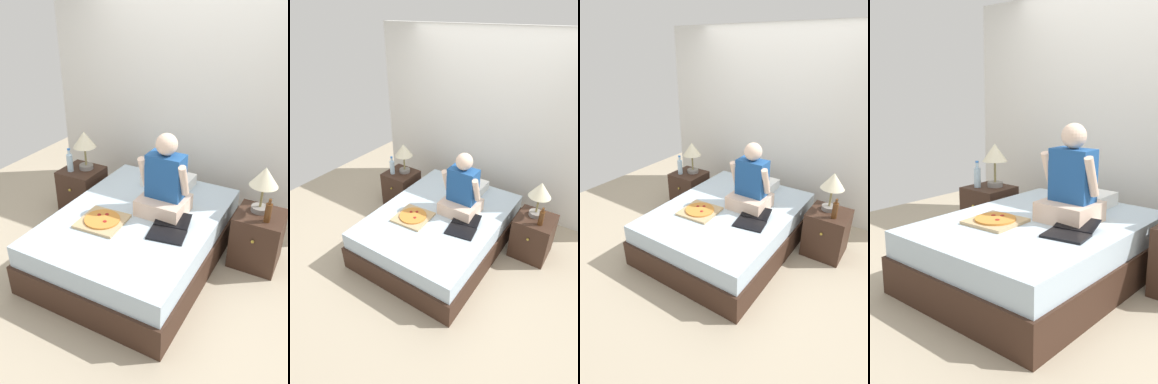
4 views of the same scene
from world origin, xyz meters
TOP-DOWN VIEW (x-y plane):
  - ground_plane at (0.00, 0.00)m, footprint 5.71×5.71m
  - wall_back at (0.00, 1.34)m, footprint 3.71×0.12m
  - bed at (0.00, 0.00)m, footprint 1.47×1.96m
  - nightstand_left at (-1.04, 0.50)m, footprint 0.44×0.47m
  - lamp_on_left_nightstand at (-1.00, 0.55)m, footprint 0.26×0.26m
  - water_bottle at (-1.12, 0.41)m, footprint 0.07×0.07m
  - nightstand_right at (1.04, 0.50)m, footprint 0.44×0.47m
  - lamp_on_right_nightstand at (1.01, 0.55)m, footprint 0.26×0.26m
  - beer_bottle at (1.11, 0.40)m, footprint 0.06×0.06m
  - pillow at (-0.01, 0.70)m, footprint 0.52×0.34m
  - person_seated at (0.19, 0.18)m, footprint 0.47×0.40m
  - laptop at (0.38, -0.11)m, footprint 0.38×0.46m
  - pizza_box at (-0.22, -0.26)m, footprint 0.42×0.42m

SIDE VIEW (x-z plane):
  - ground_plane at x=0.00m, z-range 0.00..0.00m
  - bed at x=0.00m, z-range 0.00..0.50m
  - nightstand_left at x=-1.04m, z-range 0.00..0.54m
  - nightstand_right at x=1.04m, z-range 0.00..0.54m
  - pizza_box at x=-0.22m, z-range 0.50..0.54m
  - laptop at x=0.38m, z-range 0.48..0.56m
  - pillow at x=-0.01m, z-range 0.50..0.62m
  - beer_bottle at x=1.11m, z-range 0.52..0.75m
  - water_bottle at x=-1.12m, z-range 0.51..0.79m
  - person_seated at x=0.19m, z-range 0.40..1.18m
  - lamp_on_left_nightstand at x=-1.00m, z-range 0.64..1.09m
  - lamp_on_right_nightstand at x=1.01m, z-range 0.64..1.09m
  - wall_back at x=0.00m, z-range 0.00..2.50m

